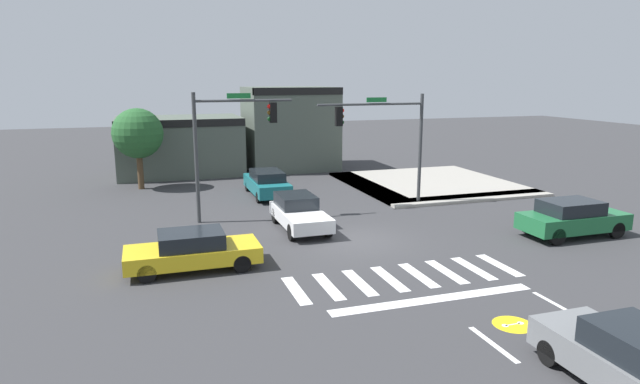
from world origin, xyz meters
name	(u,v)px	position (x,y,z in m)	size (l,w,h in m)	color
ground_plane	(355,240)	(0.00, 0.00, 0.00)	(120.00, 120.00, 0.00)	#353538
crosswalk_near	(404,277)	(0.00, -4.50, 0.00)	(8.07, 2.42, 0.01)	silver
lane_markings	(587,375)	(1.16, -11.43, 0.00)	(6.80, 18.75, 0.01)	white
bike_detector_marking	(513,324)	(1.20, -8.71, 0.00)	(1.11, 1.11, 0.01)	yellow
curb_corner_northeast	(425,185)	(8.49, 9.42, 0.07)	(10.00, 10.60, 0.15)	#9E998E
storefront_row	(240,136)	(-1.54, 18.65, 2.56)	(15.35, 5.44, 6.00)	#4C564C
traffic_signal_northeast	(385,130)	(3.69, 5.28, 4.05)	(5.83, 0.32, 5.86)	#383A3D
traffic_signal_northwest	(230,133)	(-4.35, 4.91, 4.17)	(4.64, 0.32, 6.03)	#383A3D
car_yellow	(193,250)	(-6.78, -1.48, 0.70)	(4.66, 1.89, 1.39)	gold
car_teal	(267,183)	(-1.62, 9.63, 0.76)	(1.84, 4.77, 1.49)	#196B70
car_white	(299,212)	(-1.75, 2.46, 0.75)	(1.81, 4.33, 1.46)	white
car_gray	(631,361)	(1.42, -12.25, 0.76)	(1.79, 4.25, 1.56)	slate
car_green	(572,218)	(9.03, -2.32, 0.81)	(4.54, 1.92, 1.57)	#1E6638
roadside_tree	(138,134)	(-8.50, 14.00, 3.37)	(3.01, 3.01, 4.90)	#4C3823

